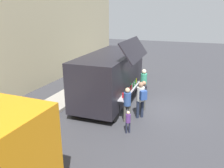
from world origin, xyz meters
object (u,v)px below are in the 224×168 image
Objects in this scene: trash_bin at (102,72)px; customer_rear_waiting at (127,102)px; customer_front_ordering at (143,93)px; customer_mid_with_backpack at (141,96)px; child_near_queue at (128,120)px; food_truck_main at (111,76)px; customer_extra_browsing at (144,82)px.

trash_bin is 0.58× the size of customer_rear_waiting.
customer_front_ordering is 1.47m from customer_rear_waiting.
trash_bin is at bearing -1.39° from customer_rear_waiting.
trash_bin is at bearing -2.10° from customer_mid_with_backpack.
child_near_queue is at bearing 110.26° from customer_front_ordering.
customer_mid_with_backpack reaches higher than customer_rear_waiting.
food_truck_main is 3.80× the size of customer_front_ordering.
customer_rear_waiting reaches higher than customer_front_ordering.
trash_bin is 5.07m from customer_extra_browsing.
customer_rear_waiting is (-2.08, -1.62, -0.52)m from food_truck_main.
food_truck_main reaches higher than customer_front_ordering.
customer_extra_browsing is 1.79× the size of child_near_queue.
trash_bin is 7.10m from customer_mid_with_backpack.
customer_extra_browsing is at bearing -127.86° from trash_bin.
customer_rear_waiting is 1.64× the size of child_near_queue.
food_truck_main reaches higher than trash_bin.
customer_front_ordering is 0.97× the size of customer_rear_waiting.
customer_mid_with_backpack is at bearing -74.23° from customer_rear_waiting.
customer_extra_browsing is at bearing -55.67° from customer_front_ordering.
customer_rear_waiting is at bearing -143.92° from food_truck_main.
food_truck_main is at bearing -149.95° from trash_bin.
customer_rear_waiting is (-0.58, 0.48, -0.11)m from customer_mid_with_backpack.
food_truck_main is 3.39× the size of customer_mid_with_backpack.
food_truck_main is 3.67× the size of customer_rear_waiting.
customer_front_ordering is at bearing -109.95° from food_truck_main.
customer_front_ordering is at bearing -50.12° from customer_rear_waiting.
customer_front_ordering is 2.44m from child_near_queue.
food_truck_main is 6.32× the size of trash_bin.
customer_extra_browsing is (3.00, -0.04, 0.09)m from customer_rear_waiting.
trash_bin is at bearing -25.69° from customer_front_ordering.
customer_mid_with_backpack is at bearing -127.36° from food_truck_main.
customer_front_ordering is at bearing -137.15° from trash_bin.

